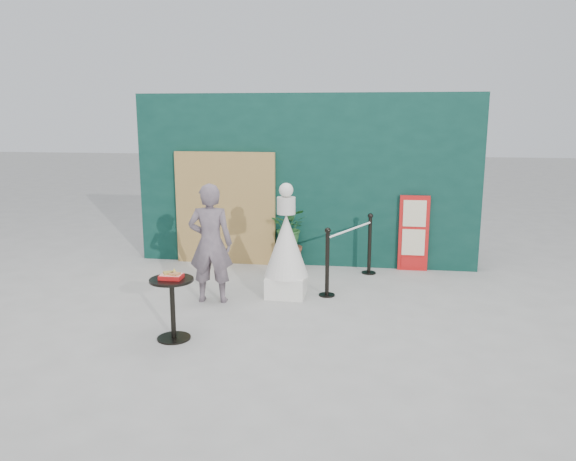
# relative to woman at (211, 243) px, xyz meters

# --- Properties ---
(ground) EXTENTS (60.00, 60.00, 0.00)m
(ground) POSITION_rel_woman_xyz_m (1.05, -0.84, -0.85)
(ground) COLOR #ADAAA5
(ground) RESTS_ON ground
(back_wall) EXTENTS (6.00, 0.30, 3.00)m
(back_wall) POSITION_rel_woman_xyz_m (1.05, 2.31, 0.65)
(back_wall) COLOR #0A2E27
(back_wall) RESTS_ON ground
(bamboo_fence) EXTENTS (1.80, 0.08, 2.00)m
(bamboo_fence) POSITION_rel_woman_xyz_m (-0.35, 2.10, 0.15)
(bamboo_fence) COLOR tan
(bamboo_fence) RESTS_ON ground
(woman) EXTENTS (0.66, 0.47, 1.71)m
(woman) POSITION_rel_woman_xyz_m (0.00, 0.00, 0.00)
(woman) COLOR slate
(woman) RESTS_ON ground
(menu_board) EXTENTS (0.50, 0.07, 1.30)m
(menu_board) POSITION_rel_woman_xyz_m (2.95, 2.11, -0.20)
(menu_board) COLOR red
(menu_board) RESTS_ON ground
(statue) EXTENTS (0.66, 0.66, 1.68)m
(statue) POSITION_rel_woman_xyz_m (1.02, 0.42, -0.17)
(statue) COLOR white
(statue) RESTS_ON ground
(cafe_table) EXTENTS (0.52, 0.52, 0.75)m
(cafe_table) POSITION_rel_woman_xyz_m (-0.06, -1.41, -0.36)
(cafe_table) COLOR black
(cafe_table) RESTS_ON ground
(food_basket) EXTENTS (0.26, 0.19, 0.11)m
(food_basket) POSITION_rel_woman_xyz_m (-0.06, -1.41, -0.07)
(food_basket) COLOR red
(food_basket) RESTS_ON cafe_table
(planter) EXTENTS (0.62, 0.54, 1.06)m
(planter) POSITION_rel_woman_xyz_m (0.84, 2.00, -0.24)
(planter) COLOR brown
(planter) RESTS_ON ground
(stanchion_barrier) EXTENTS (0.84, 1.54, 1.03)m
(stanchion_barrier) POSITION_rel_woman_xyz_m (1.92, 1.15, -0.36)
(stanchion_barrier) COLOR black
(stanchion_barrier) RESTS_ON ground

